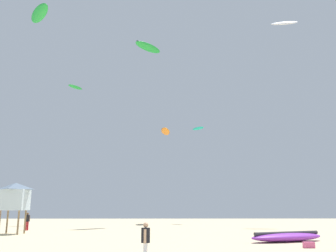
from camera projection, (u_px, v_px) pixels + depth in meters
The scene contains 11 objects.
person_foreground at pixel (146, 239), 14.66m from camera, with size 0.36×0.52×1.58m.
person_midground at pixel (27, 220), 34.63m from camera, with size 0.38×0.45×1.65m.
kite_grounded_near at pixel (287, 237), 23.33m from camera, with size 5.50×3.30×0.62m.
lifeguard_tower at pixel (15, 196), 30.47m from camera, with size 2.30×2.30×4.15m.
cooler_box at pixel (309, 245), 19.87m from camera, with size 0.56×0.36×0.32m, color #E5598C.
kite_aloft_0 at pixel (39, 13), 30.09m from camera, with size 2.85×3.36×0.89m.
kite_aloft_1 at pixel (148, 47), 46.74m from camera, with size 3.82×3.99×0.82m.
kite_aloft_2 at pixel (165, 131), 51.41m from camera, with size 1.41×4.48×0.84m.
kite_aloft_3 at pixel (284, 23), 48.92m from camera, with size 3.64×1.61×0.90m.
kite_aloft_4 at pixel (75, 87), 50.45m from camera, with size 1.94×2.42×0.39m.
kite_aloft_5 at pixel (198, 128), 52.16m from camera, with size 1.87×2.24×0.42m.
Camera 1 is at (-0.37, -10.58, 2.19)m, focal length 39.06 mm.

